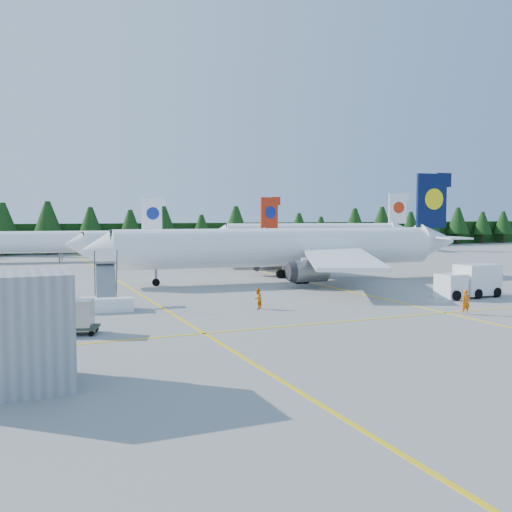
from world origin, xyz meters
name	(u,v)px	position (x,y,z in m)	size (l,w,h in m)	color
ground	(340,307)	(0.00, 0.00, 0.00)	(320.00, 320.00, 0.00)	gray
taxi_stripe_a	(129,287)	(-14.00, 20.00, 0.01)	(0.25, 120.00, 0.01)	yellow
taxi_stripe_b	(295,279)	(6.00, 20.00, 0.01)	(0.25, 120.00, 0.01)	yellow
taxi_stripe_cross	(382,318)	(0.00, -6.00, 0.01)	(80.00, 0.25, 0.01)	yellow
treeline_hedge	(140,237)	(0.00, 82.00, 3.00)	(220.00, 4.00, 6.00)	black
terminal_building	(0,332)	(-26.00, -14.00, 2.60)	(6.00, 4.00, 5.20)	#93969B
airliner_navy	(273,248)	(2.48, 18.79, 3.90)	(44.61, 36.55, 12.98)	white
airliner_red	(178,242)	(-0.37, 50.06, 3.29)	(37.53, 30.69, 10.95)	white
airliner_far_left	(42,242)	(-20.83, 59.33, 3.35)	(36.57, 8.97, 10.69)	white
airliner_far_right	(305,233)	(32.64, 67.39, 3.92)	(42.22, 13.57, 12.49)	white
airstairs	(107,300)	(-18.47, 5.86, 0.81)	(4.38, 5.94, 3.73)	white
service_truck	(468,281)	(13.96, -0.03, 1.52)	(6.47, 2.57, 3.08)	white
uld_pair	(56,314)	(-22.94, -2.14, 1.26)	(5.66, 4.09, 1.87)	#363C2B
crew_a	(466,302)	(7.06, -7.08, 0.96)	(0.70, 0.46, 1.92)	#DE5D04
crew_b	(258,299)	(-6.93, 1.60, 0.85)	(0.83, 0.64, 1.70)	orange
crew_c	(484,284)	(17.76, 1.76, 0.90)	(0.75, 0.50, 1.80)	#D66D04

